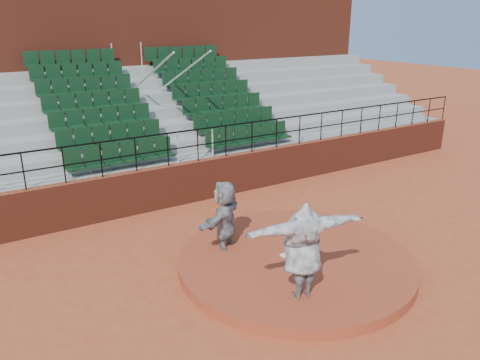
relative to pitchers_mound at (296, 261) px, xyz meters
name	(u,v)px	position (x,y,z in m)	size (l,w,h in m)	color
ground	(295,265)	(0.00, 0.00, -0.12)	(90.00, 90.00, 0.00)	#A14424
pitchers_mound	(296,261)	(0.00, 0.00, 0.00)	(5.50, 5.50, 0.25)	#963A21
pitching_rubber	(292,253)	(0.00, 0.15, 0.14)	(0.60, 0.15, 0.03)	white
boundary_wall	(199,180)	(0.00, 5.00, 0.53)	(24.00, 0.30, 1.30)	maroon
wall_railing	(198,138)	(0.00, 5.00, 1.90)	(24.04, 0.05, 1.03)	black
seating_deck	(154,133)	(0.00, 8.65, 1.32)	(24.00, 5.97, 4.63)	gray
press_box_facade	(117,67)	(0.00, 12.60, 3.43)	(24.00, 3.00, 7.10)	maroon
pitcher	(303,250)	(-0.92, -1.34, 1.13)	(2.47, 0.67, 2.01)	black
fielder	(225,219)	(-1.16, 1.32, 0.84)	(1.79, 0.57, 1.93)	black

